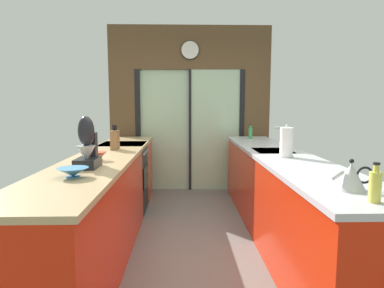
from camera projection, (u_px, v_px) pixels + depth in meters
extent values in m
cube|color=slate|center=(193.00, 229.00, 3.82)|extent=(5.04, 7.60, 0.02)
cube|color=brown|center=(190.00, 48.00, 5.32)|extent=(2.64, 0.08, 0.70)
cube|color=#B2D1AD|center=(165.00, 130.00, 5.49)|extent=(0.80, 0.02, 2.00)
cube|color=#B2D1AD|center=(215.00, 131.00, 5.48)|extent=(0.80, 0.02, 2.00)
cube|color=black|center=(138.00, 131.00, 5.46)|extent=(0.08, 0.10, 2.00)
cube|color=black|center=(241.00, 130.00, 5.51)|extent=(0.08, 0.10, 2.00)
cube|color=black|center=(190.00, 131.00, 5.49)|extent=(0.04, 0.10, 2.00)
cube|color=brown|center=(123.00, 131.00, 5.46)|extent=(0.42, 0.08, 2.00)
cube|color=brown|center=(256.00, 130.00, 5.52)|extent=(0.42, 0.08, 2.00)
cylinder|color=white|center=(190.00, 50.00, 5.27)|extent=(0.28, 0.03, 0.28)
torus|color=black|center=(190.00, 50.00, 5.27)|extent=(0.30, 0.02, 0.30)
cube|color=red|center=(91.00, 220.00, 2.82)|extent=(0.58, 2.55, 0.88)
cube|color=red|center=(131.00, 170.00, 5.01)|extent=(0.58, 0.65, 0.88)
cube|color=tan|center=(106.00, 156.00, 3.39)|extent=(0.62, 3.80, 0.04)
cube|color=red|center=(280.00, 198.00, 3.49)|extent=(0.58, 3.80, 0.88)
cube|color=#BCBCC1|center=(281.00, 156.00, 3.44)|extent=(0.62, 3.80, 0.04)
cube|color=#B7BABC|center=(273.00, 153.00, 3.69)|extent=(0.40, 0.48, 0.05)
cylinder|color=#B7BABC|center=(291.00, 138.00, 3.67)|extent=(0.02, 0.02, 0.27)
cylinder|color=#B7BABC|center=(283.00, 127.00, 3.65)|extent=(0.18, 0.02, 0.02)
cube|color=black|center=(124.00, 179.00, 4.39)|extent=(0.58, 0.60, 0.88)
cube|color=black|center=(146.00, 176.00, 4.39)|extent=(0.01, 0.48, 0.28)
cube|color=black|center=(123.00, 145.00, 4.33)|extent=(0.58, 0.60, 0.03)
cylinder|color=#B7BABC|center=(144.00, 155.00, 4.17)|extent=(0.02, 0.04, 0.04)
cylinder|color=#B7BABC|center=(146.00, 152.00, 4.35)|extent=(0.02, 0.04, 0.04)
cylinder|color=#B7BABC|center=(147.00, 151.00, 4.53)|extent=(0.02, 0.04, 0.04)
cylinder|color=teal|center=(73.00, 177.00, 2.31)|extent=(0.10, 0.10, 0.01)
cone|color=teal|center=(73.00, 172.00, 2.31)|extent=(0.22, 0.22, 0.06)
cylinder|color=#BC4C38|center=(99.00, 160.00, 3.02)|extent=(0.07, 0.07, 0.01)
cone|color=#BC4C38|center=(99.00, 156.00, 3.01)|extent=(0.16, 0.16, 0.07)
cube|color=brown|center=(115.00, 140.00, 3.73)|extent=(0.08, 0.14, 0.22)
cylinder|color=black|center=(113.00, 128.00, 3.72)|extent=(0.02, 0.02, 0.08)
cylinder|color=black|center=(115.00, 128.00, 3.72)|extent=(0.02, 0.02, 0.07)
cylinder|color=black|center=(116.00, 128.00, 3.72)|extent=(0.02, 0.02, 0.07)
cube|color=black|center=(88.00, 163.00, 2.67)|extent=(0.17, 0.26, 0.08)
cube|color=black|center=(91.00, 144.00, 2.75)|extent=(0.10, 0.08, 0.20)
ellipsoid|color=black|center=(86.00, 131.00, 2.63)|extent=(0.13, 0.12, 0.24)
cone|color=#B7BABC|center=(86.00, 154.00, 2.63)|extent=(0.15, 0.15, 0.13)
cone|color=#B7BABC|center=(351.00, 177.00, 1.97)|extent=(0.18, 0.18, 0.16)
sphere|color=black|center=(352.00, 161.00, 1.95)|extent=(0.03, 0.03, 0.03)
cylinder|color=#B7BABC|center=(338.00, 175.00, 1.96)|extent=(0.08, 0.02, 0.07)
torus|color=black|center=(365.00, 175.00, 1.97)|extent=(0.11, 0.01, 0.11)
cylinder|color=#D1CC4C|center=(375.00, 187.00, 1.72)|extent=(0.06, 0.06, 0.16)
cylinder|color=#D1CC4C|center=(376.00, 168.00, 1.71)|extent=(0.03, 0.03, 0.04)
cylinder|color=black|center=(377.00, 164.00, 1.70)|extent=(0.03, 0.03, 0.01)
cylinder|color=#339E56|center=(250.00, 133.00, 4.90)|extent=(0.05, 0.05, 0.17)
cylinder|color=#339E56|center=(251.00, 126.00, 4.89)|extent=(0.02, 0.02, 0.04)
cylinder|color=black|center=(251.00, 125.00, 4.88)|extent=(0.03, 0.03, 0.01)
cylinder|color=#B7BABC|center=(286.00, 157.00, 3.21)|extent=(0.14, 0.14, 0.01)
cylinder|color=white|center=(286.00, 142.00, 3.19)|extent=(0.13, 0.13, 0.28)
sphere|color=#B7BABC|center=(287.00, 126.00, 3.17)|extent=(0.03, 0.03, 0.03)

